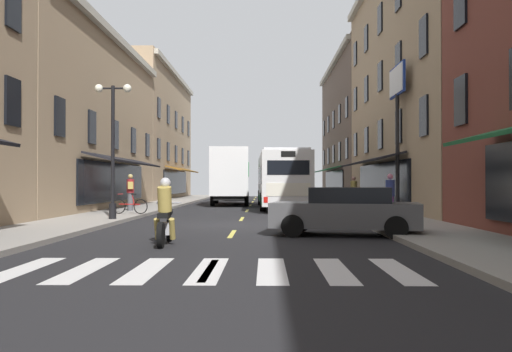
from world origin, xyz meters
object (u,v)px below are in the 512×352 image
bicycle_near (130,206)px  pedestrian_near (130,191)px  billboard_sign (397,103)px  pedestrian_far (354,192)px  motorcycle_rider (165,216)px  pedestrian_mid (390,195)px  street_lamp_twin (113,144)px  sedan_near (236,192)px  box_truck (230,176)px  sedan_mid (346,211)px  transit_bus (281,179)px

bicycle_near → pedestrian_near: size_ratio=0.93×
billboard_sign → pedestrian_far: 6.46m
motorcycle_rider → pedestrian_mid: bearing=47.3°
bicycle_near → street_lamp_twin: street_lamp_twin is taller
sedan_near → box_truck: bearing=-89.2°
box_truck → pedestrian_mid: (7.33, -14.91, -0.93)m
pedestrian_mid → sedan_mid: bearing=151.3°
box_truck → motorcycle_rider: (-0.10, -22.97, -1.26)m
billboard_sign → sedan_near: 23.76m
bicycle_near → street_lamp_twin: 4.09m
motorcycle_rider → pedestrian_near: bearing=107.9°
transit_bus → sedan_mid: (1.40, -16.36, -1.01)m
billboard_sign → pedestrian_near: bearing=171.8°
box_truck → sedan_near: box_truck is taller
motorcycle_rider → street_lamp_twin: size_ratio=0.40×
motorcycle_rider → sedan_mid: bearing=26.4°
box_truck → motorcycle_rider: bearing=-90.2°
sedan_near → motorcycle_rider: 33.00m
sedan_near → street_lamp_twin: street_lamp_twin is taller
motorcycle_rider → pedestrian_mid: pedestrian_mid is taller
transit_bus → sedan_near: 14.70m
sedan_mid → box_truck: bearing=102.9°
sedan_near → pedestrian_near: bearing=-101.9°
box_truck → street_lamp_twin: bearing=-102.5°
sedan_near → bicycle_near: sedan_near is taller
street_lamp_twin → pedestrian_far: bearing=39.7°
pedestrian_mid → street_lamp_twin: street_lamp_twin is taller
pedestrian_far → box_truck: bearing=-64.8°
motorcycle_rider → bicycle_near: (-3.57, 10.42, -0.21)m
motorcycle_rider → sedan_near: bearing=90.1°
sedan_near → sedan_mid: bearing=-81.0°
pedestrian_near → street_lamp_twin: 6.30m
motorcycle_rider → pedestrian_far: size_ratio=1.20×
billboard_sign → motorcycle_rider: (-8.53, -11.29, -4.48)m
pedestrian_mid → pedestrian_near: bearing=62.4°
sedan_mid → pedestrian_mid: (2.61, 5.67, 0.33)m
motorcycle_rider → bicycle_near: bearing=108.9°
sedan_near → sedan_mid: size_ratio=1.08×
box_truck → bicycle_near: 13.15m
sedan_mid → sedan_near: bearing=99.0°
sedan_mid → pedestrian_near: (-9.06, 10.74, 0.39)m
bicycle_near → pedestrian_mid: pedestrian_mid is taller
pedestrian_near → transit_bus: bearing=20.5°
sedan_near → pedestrian_far: 18.45m
billboard_sign → street_lamp_twin: 12.79m
sedan_near → motorcycle_rider: motorcycle_rider is taller
transit_bus → box_truck: (-3.32, 4.22, 0.25)m
transit_bus → sedan_near: bearing=103.6°
box_truck → pedestrian_near: 10.78m
billboard_sign → sedan_mid: (-3.71, -8.90, -4.47)m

